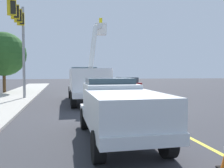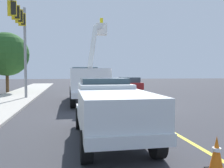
{
  "view_description": "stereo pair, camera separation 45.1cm",
  "coord_description": "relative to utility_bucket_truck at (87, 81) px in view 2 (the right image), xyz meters",
  "views": [
    {
      "loc": [
        -15.58,
        3.25,
        2.32
      ],
      "look_at": [
        1.78,
        0.9,
        1.4
      ],
      "focal_mm": 38.12,
      "sensor_mm": 36.0,
      "label": 1
    },
    {
      "loc": [
        -15.63,
        2.81,
        2.32
      ],
      "look_at": [
        1.78,
        0.9,
        1.4
      ],
      "focal_mm": 38.12,
      "sensor_mm": 36.0,
      "label": 2
    }
  ],
  "objects": [
    {
      "name": "utility_bucket_truck",
      "position": [
        0.0,
        0.0,
        0.0
      ],
      "size": [
        8.36,
        3.21,
        6.74
      ],
      "color": "white",
      "rests_on": "ground"
    },
    {
      "name": "street_tree_right",
      "position": [
        8.1,
        8.45,
        2.54
      ],
      "size": [
        4.6,
        4.6,
        6.46
      ],
      "color": "brown",
      "rests_on": "ground"
    },
    {
      "name": "service_pickup_truck",
      "position": [
        -10.44,
        -0.72,
        -0.49
      ],
      "size": [
        5.74,
        2.51,
        2.06
      ],
      "color": "silver",
      "rests_on": "ground"
    },
    {
      "name": "ground",
      "position": [
        -2.64,
        -2.71,
        -1.61
      ],
      "size": [
        120.0,
        120.0,
        0.0
      ],
      "primitive_type": "plane",
      "color": "#38383D"
    },
    {
      "name": "traffic_signal_mast",
      "position": [
        0.87,
        5.05,
        3.93
      ],
      "size": [
        5.18,
        0.81,
        7.67
      ],
      "color": "gray",
      "rests_on": "ground"
    },
    {
      "name": "passing_minivan",
      "position": [
        8.08,
        -4.74,
        -0.64
      ],
      "size": [
        4.92,
        2.24,
        1.69
      ],
      "color": "maroon",
      "rests_on": "ground"
    },
    {
      "name": "traffic_cone_mid_front",
      "position": [
        -3.86,
        -2.28,
        -1.23
      ],
      "size": [
        0.4,
        0.4,
        0.77
      ],
      "color": "black",
      "rests_on": "ground"
    },
    {
      "name": "traffic_cone_leading",
      "position": [
        -13.16,
        -2.91,
        -1.19
      ],
      "size": [
        0.4,
        0.4,
        0.84
      ],
      "color": "black",
      "rests_on": "ground"
    },
    {
      "name": "traffic_cone_mid_rear",
      "position": [
        4.44,
        -1.41,
        -1.2
      ],
      "size": [
        0.4,
        0.4,
        0.84
      ],
      "color": "black",
      "rests_on": "ground"
    },
    {
      "name": "lane_centre_stripe",
      "position": [
        -2.64,
        -2.71,
        -1.6
      ],
      "size": [
        49.88,
        3.72,
        0.01
      ],
      "primitive_type": "cube",
      "rotation": [
        0.0,
        0.0,
        0.07
      ],
      "color": "yellow",
      "rests_on": "ground"
    }
  ]
}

